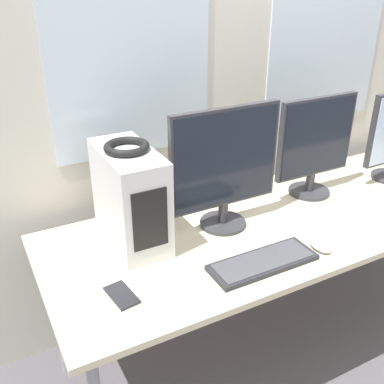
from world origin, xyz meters
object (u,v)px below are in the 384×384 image
Objects in this scene: monitor_right_near at (315,145)px; mouse at (320,246)px; keyboard at (263,262)px; monitor_main at (225,165)px; pc_tower at (130,197)px; cell_phone at (122,295)px; headphones at (127,147)px.

monitor_right_near reaches higher than mouse.
monitor_right_near is 0.73m from keyboard.
monitor_right_near is (0.55, 0.06, -0.03)m from monitor_main.
pc_tower is 3.78× the size of mouse.
monitor_main is 3.54× the size of cell_phone.
headphones is at bearing 55.06° from cell_phone.
monitor_main is at bearing 86.49° from keyboard.
pc_tower is 0.58m from keyboard.
headphones is at bearing 169.27° from monitor_main.
pc_tower is at bearing 55.00° from cell_phone.
mouse is at bearing -126.29° from monitor_right_near.
monitor_right_near is at bearing 8.14° from cell_phone.
headphones is 0.42m from monitor_main.
pc_tower is 0.79m from mouse.
mouse is 0.81m from cell_phone.
headphones is at bearing 133.05° from keyboard.
monitor_right_near reaches higher than cell_phone.
mouse is at bearing -33.29° from pc_tower.
headphones is at bearing 179.35° from monitor_right_near.
headphones is 0.33× the size of monitor_main.
headphones is 0.95m from monitor_right_near.
pc_tower is 0.41m from cell_phone.
keyboard is at bearing -46.89° from pc_tower.
keyboard is 0.55m from cell_phone.
cell_phone is at bearing -117.40° from pc_tower.
monitor_main reaches higher than keyboard.
mouse reaches higher than keyboard.
pc_tower reaches higher than cell_phone.
cell_phone is (-0.54, 0.08, -0.01)m from keyboard.
monitor_main is (0.39, -0.07, -0.13)m from headphones.
keyboard is 3.96× the size of mouse.
monitor_main is 0.67m from cell_phone.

